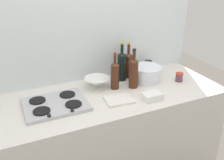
# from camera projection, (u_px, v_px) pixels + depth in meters

# --- Properties ---
(counter_block) EXTENTS (1.80, 0.70, 0.90)m
(counter_block) POSITION_uv_depth(u_px,v_px,m) (112.00, 140.00, 2.22)
(counter_block) COLOR silver
(counter_block) RESTS_ON ground
(backsplash_panel) EXTENTS (1.90, 0.06, 2.31)m
(backsplash_panel) POSITION_uv_depth(u_px,v_px,m) (94.00, 50.00, 2.24)
(backsplash_panel) COLOR silver
(backsplash_panel) RESTS_ON ground
(stovetop_hob) EXTENTS (0.45, 0.36, 0.04)m
(stovetop_hob) POSITION_uv_depth(u_px,v_px,m) (55.00, 104.00, 1.85)
(stovetop_hob) COLOR #B2B2B7
(stovetop_hob) RESTS_ON counter_block
(plate_stack) EXTENTS (0.27, 0.26, 0.13)m
(plate_stack) POSITION_uv_depth(u_px,v_px,m) (146.00, 74.00, 2.24)
(plate_stack) COLOR white
(plate_stack) RESTS_ON counter_block
(wine_bottle_leftmost) EXTENTS (0.08, 0.08, 0.34)m
(wine_bottle_leftmost) POSITION_uv_depth(u_px,v_px,m) (122.00, 66.00, 2.22)
(wine_bottle_leftmost) COLOR black
(wine_bottle_leftmost) RESTS_ON counter_block
(wine_bottle_mid_left) EXTENTS (0.07, 0.07, 0.33)m
(wine_bottle_mid_left) POSITION_uv_depth(u_px,v_px,m) (134.00, 72.00, 2.08)
(wine_bottle_mid_left) COLOR #472314
(wine_bottle_mid_left) RESTS_ON counter_block
(wine_bottle_mid_right) EXTENTS (0.07, 0.07, 0.31)m
(wine_bottle_mid_right) POSITION_uv_depth(u_px,v_px,m) (115.00, 75.00, 2.07)
(wine_bottle_mid_right) COLOR #472314
(wine_bottle_mid_right) RESTS_ON counter_block
(wine_bottle_rightmost) EXTENTS (0.07, 0.07, 0.32)m
(wine_bottle_rightmost) POSITION_uv_depth(u_px,v_px,m) (128.00, 64.00, 2.28)
(wine_bottle_rightmost) COLOR #472314
(wine_bottle_rightmost) RESTS_ON counter_block
(mixing_bowl) EXTENTS (0.21, 0.21, 0.09)m
(mixing_bowl) POSITION_uv_depth(u_px,v_px,m) (97.00, 82.00, 2.11)
(mixing_bowl) COLOR white
(mixing_bowl) RESTS_ON counter_block
(butter_dish) EXTENTS (0.14, 0.11, 0.05)m
(butter_dish) POSITION_uv_depth(u_px,v_px,m) (152.00, 96.00, 1.94)
(butter_dish) COLOR white
(butter_dish) RESTS_ON counter_block
(condiment_jar_front) EXTENTS (0.07, 0.07, 0.08)m
(condiment_jar_front) POSITION_uv_depth(u_px,v_px,m) (179.00, 77.00, 2.23)
(condiment_jar_front) COLOR #66384C
(condiment_jar_front) RESTS_ON counter_block
(condiment_jar_rear) EXTENTS (0.07, 0.07, 0.11)m
(condiment_jar_rear) POSITION_uv_depth(u_px,v_px,m) (148.00, 66.00, 2.41)
(condiment_jar_rear) COLOR #9E998C
(condiment_jar_rear) RESTS_ON counter_block
(cutting_board) EXTENTS (0.22, 0.18, 0.02)m
(cutting_board) POSITION_uv_depth(u_px,v_px,m) (119.00, 100.00, 1.92)
(cutting_board) COLOR silver
(cutting_board) RESTS_ON counter_block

